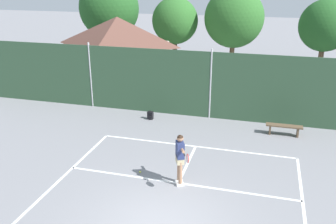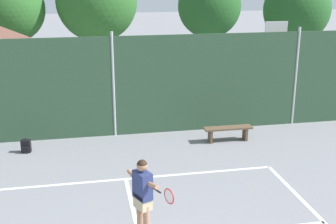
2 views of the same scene
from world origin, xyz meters
name	(u,v)px [view 1 (image 1 of 2)]	position (x,y,z in m)	size (l,w,h in m)	color
court_markings	(164,214)	(0.00, 0.65, 0.00)	(8.30, 11.10, 0.01)	white
chainlink_fence	(210,86)	(0.00, 9.00, 1.69)	(26.09, 0.09, 3.52)	#2D4C33
clubhouse_building	(118,51)	(-6.66, 13.25, 2.29)	(5.89, 5.17, 4.41)	beige
treeline_backdrop	(223,19)	(-0.80, 19.28, 3.85)	(25.81, 4.31, 6.77)	brown
tennis_player	(180,155)	(0.06, 2.43, 1.11)	(0.74, 1.29, 1.85)	silver
tennis_ball	(140,172)	(-1.53, 2.80, 0.03)	(0.07, 0.07, 0.07)	#CCE033
backpack_black	(150,115)	(-2.83, 7.98, 0.19)	(0.30, 0.28, 0.46)	black
courtside_bench	(284,128)	(3.60, 7.72, 0.36)	(1.60, 0.36, 0.48)	brown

